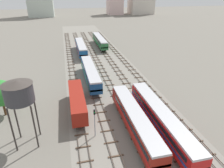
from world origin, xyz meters
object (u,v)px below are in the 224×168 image
(diesel_railcar_left_far, at_px, (81,47))
(water_tower, at_px, (18,92))
(diesel_railcar_left_midfar, at_px, (90,72))
(passenger_coach_centre_farther, at_px, (100,40))
(signal_post_nearest, at_px, (95,119))
(freight_boxcar_far_left_mid, at_px, (77,100))
(diesel_railcar_centre_left_near, at_px, (135,119))
(passenger_coach_centre_nearest, at_px, (161,117))

(diesel_railcar_left_far, distance_m, water_tower, 50.29)
(diesel_railcar_left_midfar, height_order, passenger_coach_centre_farther, same)
(diesel_railcar_left_far, bearing_deg, diesel_railcar_left_midfar, -90.00)
(passenger_coach_centre_farther, bearing_deg, signal_post_nearest, -100.85)
(freight_boxcar_far_left_mid, distance_m, water_tower, 12.97)
(diesel_railcar_centre_left_near, distance_m, signal_post_nearest, 6.77)
(passenger_coach_centre_nearest, relative_size, diesel_railcar_left_midfar, 1.07)
(diesel_railcar_centre_left_near, bearing_deg, passenger_coach_centre_farther, 85.64)
(signal_post_nearest, bearing_deg, diesel_railcar_centre_left_near, -2.74)
(freight_boxcar_far_left_mid, bearing_deg, passenger_coach_centre_nearest, -34.85)
(diesel_railcar_left_midfar, distance_m, water_tower, 25.64)
(passenger_coach_centre_farther, bearing_deg, diesel_railcar_left_midfar, -103.93)
(passenger_coach_centre_farther, bearing_deg, freight_boxcar_far_left_mid, -105.05)
(signal_post_nearest, bearing_deg, diesel_railcar_left_far, 87.39)
(passenger_coach_centre_nearest, xyz_separation_m, freight_boxcar_far_left_mid, (-13.43, 9.36, -0.16))
(diesel_railcar_centre_left_near, bearing_deg, water_tower, 175.56)
(passenger_coach_centre_nearest, height_order, signal_post_nearest, signal_post_nearest)
(diesel_railcar_left_far, bearing_deg, water_tower, -104.89)
(passenger_coach_centre_farther, relative_size, signal_post_nearest, 4.13)
(passenger_coach_centre_nearest, distance_m, passenger_coach_centre_farther, 59.30)
(passenger_coach_centre_nearest, bearing_deg, water_tower, 175.01)
(diesel_railcar_centre_left_near, bearing_deg, signal_post_nearest, 177.26)
(diesel_railcar_left_far, distance_m, passenger_coach_centre_farther, 12.84)
(diesel_railcar_left_midfar, xyz_separation_m, water_tower, (-12.82, -21.26, 6.42))
(diesel_railcar_centre_left_near, relative_size, water_tower, 1.89)
(diesel_railcar_centre_left_near, height_order, diesel_railcar_left_far, same)
(diesel_railcar_left_midfar, relative_size, passenger_coach_centre_farther, 0.93)
(passenger_coach_centre_nearest, distance_m, freight_boxcar_far_left_mid, 16.37)
(passenger_coach_centre_farther, bearing_deg, diesel_railcar_left_far, -134.24)
(diesel_railcar_left_midfar, relative_size, signal_post_nearest, 3.85)
(passenger_coach_centre_nearest, relative_size, freight_boxcar_far_left_mid, 1.57)
(passenger_coach_centre_farther, xyz_separation_m, signal_post_nearest, (-11.20, -58.42, 0.77))
(diesel_railcar_left_midfar, height_order, diesel_railcar_left_far, same)
(diesel_railcar_left_midfar, xyz_separation_m, passenger_coach_centre_farther, (8.96, 36.14, 0.02))
(passenger_coach_centre_nearest, relative_size, signal_post_nearest, 4.13)
(diesel_railcar_centre_left_near, xyz_separation_m, signal_post_nearest, (-6.72, 0.32, 0.79))
(diesel_railcar_centre_left_near, relative_size, diesel_railcar_left_midfar, 1.00)
(passenger_coach_centre_farther, distance_m, signal_post_nearest, 59.49)
(diesel_railcar_centre_left_near, xyz_separation_m, diesel_railcar_left_far, (-4.48, 49.54, 0.00))
(freight_boxcar_far_left_mid, bearing_deg, passenger_coach_centre_farther, 74.95)
(freight_boxcar_far_left_mid, bearing_deg, diesel_railcar_left_far, 83.73)
(diesel_railcar_left_midfar, bearing_deg, diesel_railcar_centre_left_near, -78.79)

